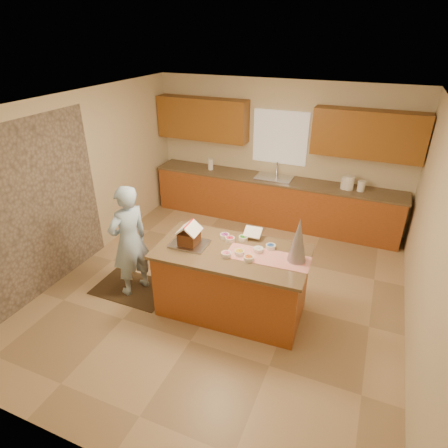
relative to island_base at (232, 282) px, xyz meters
The scene contains 28 objects.
floor 0.65m from the island_base, 123.84° to the left, with size 5.50×5.50×0.00m, color tan.
ceiling 2.28m from the island_base, 123.84° to the left, with size 5.50×5.50×0.00m, color silver.
wall_back 3.26m from the island_base, 94.66° to the left, with size 5.50×5.50×0.00m, color beige.
wall_front 2.54m from the island_base, 96.14° to the right, with size 5.50×5.50×0.00m, color beige.
wall_left 2.92m from the island_base, behind, with size 5.50×5.50×0.00m, color beige.
wall_right 2.44m from the island_base, ahead, with size 5.50×5.50×0.00m, color beige.
stone_accent 2.88m from the island_base, behind, with size 2.50×2.50×0.00m, color gray.
window_curtain 3.33m from the island_base, 94.70° to the left, with size 1.05×0.03×1.00m, color white.
back_counter_base 2.84m from the island_base, 95.15° to the left, with size 4.80×0.60×0.88m, color #9F4A20.
back_counter_top 2.88m from the island_base, 95.15° to the left, with size 4.85×0.63×0.04m, color brown.
upper_cabinet_left 3.75m from the island_base, 121.46° to the left, with size 1.85×0.35×0.80m, color #8F571E.
upper_cabinet_right 3.53m from the island_base, 66.30° to the left, with size 1.85×0.35×0.80m, color #8F571E.
sink 2.87m from the island_base, 95.15° to the left, with size 0.70×0.45×0.12m, color silver.
faucet 3.08m from the island_base, 94.84° to the left, with size 0.03×0.03×0.28m, color silver.
island_base is the anchor object (origin of this frame).
island_top 0.48m from the island_base, ahead, with size 1.97×1.03×0.04m, color brown.
table_runner 0.69m from the island_base, ahead, with size 1.05×0.38×0.01m, color red.
baking_tray 0.78m from the island_base, behind, with size 0.48×0.36×0.03m, color silver.
cookbook 0.74m from the island_base, 71.11° to the left, with size 0.23×0.02×0.19m, color white.
tinsel_tree 1.14m from the island_base, ahead, with size 0.23×0.23×0.58m, color silver.
rug 1.62m from the island_base, behind, with size 1.13×0.74×0.01m, color black.
boy 1.55m from the island_base, behind, with size 0.61×0.40×1.67m, color #A3C6E8.
canister_a 3.07m from the island_base, 69.45° to the left, with size 0.15×0.15×0.21m, color white.
canister_b 3.10m from the island_base, 68.23° to the left, with size 0.17×0.17×0.25m, color white.
canister_c 3.18m from the island_base, 64.66° to the left, with size 0.13×0.13×0.19m, color white.
paper_towel 3.30m from the island_base, 119.36° to the left, with size 0.10×0.10×0.23m, color white.
gingerbread_house 0.86m from the island_base, behind, with size 0.30×0.31×0.30m.
candy_bowls 0.55m from the island_base, 42.80° to the left, with size 0.78×0.59×0.06m.
Camera 1 is at (1.76, -4.25, 3.53)m, focal length 30.38 mm.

